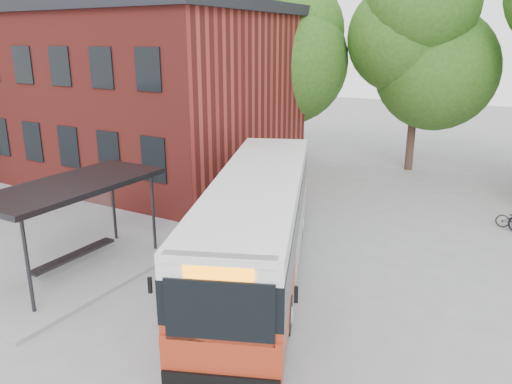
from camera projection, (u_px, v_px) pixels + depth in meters
The scene contains 6 objects.
ground at pixel (222, 294), 13.97m from camera, with size 100.00×100.00×0.00m, color slate.
station_building at pixel (111, 91), 26.41m from camera, with size 18.40×10.40×8.50m, color maroon, non-canonical shape.
bus_shelter at pixel (77, 228), 14.88m from camera, with size 3.60×7.00×2.90m, color #28282B, non-canonical shape.
tree_0 at pixel (288, 65), 28.50m from camera, with size 7.92×7.92×11.00m, color #254F15, non-canonical shape.
tree_1 at pixel (417, 73), 26.07m from camera, with size 7.92×7.92×10.40m, color #254F15, non-canonical shape.
city_bus at pixel (259, 224), 15.08m from camera, with size 2.53×11.86×3.01m, color #A02D15, non-canonical shape.
Camera 1 is at (7.08, -10.38, 6.82)m, focal length 35.00 mm.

